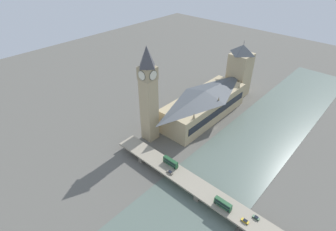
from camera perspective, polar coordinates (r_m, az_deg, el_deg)
The scene contains 11 objects.
ground_plane at distance 225.84m, azimuth 10.09°, elevation -2.75°, with size 600.00×600.00×0.00m, color #605E56.
river_water at distance 214.39m, azimuth 17.58°, elevation -6.25°, with size 55.34×360.00×0.30m, color slate.
parliament_hall at distance 232.07m, azimuth 7.89°, elevation 2.46°, with size 29.91×87.92×26.25m.
clock_tower at distance 190.70m, azimuth -4.27°, elevation 4.90°, with size 11.35×11.35×75.87m.
victoria_tower at distance 270.91m, azimuth 15.31°, elevation 9.42°, with size 19.10×19.10×55.91m.
road_bridge at distance 168.34m, azimuth 7.31°, elevation -15.85°, with size 142.68×13.52×6.22m.
double_decker_bus_lead at distance 178.50m, azimuth 0.56°, elevation -10.05°, with size 11.66×2.65×4.91m.
double_decker_bus_mid at distance 159.03m, azimuth 11.88°, elevation -18.29°, with size 10.72×2.60×4.92m.
car_northbound_lead at distance 174.46m, azimuth 0.43°, elevation -12.25°, with size 4.69×1.82×1.55m.
car_southbound_mid at distance 160.59m, azimuth 18.62°, elevation -20.31°, with size 3.88×1.82×1.37m.
car_southbound_tail at distance 157.61m, azimuth 16.41°, elevation -21.15°, with size 4.33×1.82×1.38m.
Camera 1 is at (-91.15, 158.40, 132.69)m, focal length 28.00 mm.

